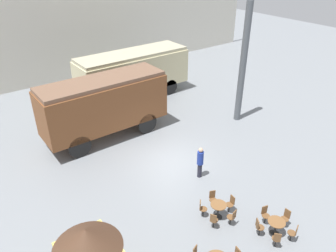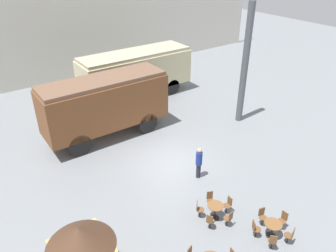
{
  "view_description": "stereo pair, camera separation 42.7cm",
  "coord_description": "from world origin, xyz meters",
  "px_view_note": "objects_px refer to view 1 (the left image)",
  "views": [
    {
      "loc": [
        -9.26,
        -12.35,
        10.95
      ],
      "look_at": [
        0.69,
        1.0,
        1.6
      ],
      "focal_mm": 35.0,
      "sensor_mm": 36.0,
      "label": 1
    },
    {
      "loc": [
        -8.92,
        -12.6,
        10.95
      ],
      "look_at": [
        0.69,
        1.0,
        1.6
      ],
      "focal_mm": 35.0,
      "sensor_mm": 36.0,
      "label": 2
    }
  ],
  "objects_px": {
    "passenger_coach_wooden": "(104,103)",
    "cafe_chair_0": "(294,232)",
    "visitor_person": "(200,161)",
    "cafe_table_near": "(276,225)",
    "passenger_coach_vintage": "(133,71)",
    "cafe_table_mid": "(218,208)"
  },
  "relations": [
    {
      "from": "passenger_coach_vintage",
      "to": "visitor_person",
      "type": "distance_m",
      "value": 11.33
    },
    {
      "from": "passenger_coach_wooden",
      "to": "cafe_table_near",
      "type": "bearing_deg",
      "value": -80.52
    },
    {
      "from": "passenger_coach_vintage",
      "to": "cafe_chair_0",
      "type": "xyz_separation_m",
      "value": [
        -2.44,
        -16.54,
        -1.72
      ]
    },
    {
      "from": "cafe_table_near",
      "to": "cafe_table_mid",
      "type": "height_order",
      "value": "cafe_table_mid"
    },
    {
      "from": "cafe_table_near",
      "to": "passenger_coach_wooden",
      "type": "bearing_deg",
      "value": 99.48
    },
    {
      "from": "cafe_chair_0",
      "to": "passenger_coach_wooden",
      "type": "bearing_deg",
      "value": -11.29
    },
    {
      "from": "cafe_table_mid",
      "to": "visitor_person",
      "type": "bearing_deg",
      "value": 64.3
    },
    {
      "from": "passenger_coach_wooden",
      "to": "cafe_chair_0",
      "type": "xyz_separation_m",
      "value": [
        2.21,
        -12.31,
        -1.87
      ]
    },
    {
      "from": "cafe_table_near",
      "to": "cafe_chair_0",
      "type": "bearing_deg",
      "value": -68.52
    },
    {
      "from": "passenger_coach_vintage",
      "to": "passenger_coach_wooden",
      "type": "xyz_separation_m",
      "value": [
        -4.65,
        -4.24,
        0.15
      ]
    },
    {
      "from": "cafe_table_near",
      "to": "cafe_chair_0",
      "type": "xyz_separation_m",
      "value": [
        0.27,
        -0.69,
        -0.03
      ]
    },
    {
      "from": "passenger_coach_wooden",
      "to": "visitor_person",
      "type": "bearing_deg",
      "value": -73.44
    },
    {
      "from": "visitor_person",
      "to": "passenger_coach_vintage",
      "type": "bearing_deg",
      "value": 76.33
    },
    {
      "from": "passenger_coach_wooden",
      "to": "cafe_table_near",
      "type": "relative_size",
      "value": 10.44
    },
    {
      "from": "visitor_person",
      "to": "passenger_coach_wooden",
      "type": "bearing_deg",
      "value": 106.56
    },
    {
      "from": "passenger_coach_vintage",
      "to": "cafe_table_near",
      "type": "distance_m",
      "value": 16.17
    },
    {
      "from": "cafe_chair_0",
      "to": "visitor_person",
      "type": "distance_m",
      "value": 5.63
    },
    {
      "from": "cafe_table_mid",
      "to": "cafe_chair_0",
      "type": "distance_m",
      "value": 3.25
    },
    {
      "from": "cafe_chair_0",
      "to": "visitor_person",
      "type": "bearing_deg",
      "value": -19.25
    },
    {
      "from": "passenger_coach_vintage",
      "to": "cafe_table_mid",
      "type": "height_order",
      "value": "passenger_coach_vintage"
    },
    {
      "from": "passenger_coach_vintage",
      "to": "cafe_table_mid",
      "type": "bearing_deg",
      "value": -106.22
    },
    {
      "from": "cafe_table_near",
      "to": "cafe_chair_0",
      "type": "height_order",
      "value": "cafe_chair_0"
    }
  ]
}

